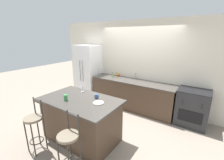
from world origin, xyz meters
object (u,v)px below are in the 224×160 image
at_px(refrigerator, 88,72).
at_px(dinner_plate, 98,103).
at_px(wine_glass, 82,86).
at_px(coffee_mug, 96,96).
at_px(bar_stool_far, 69,143).
at_px(soap_bottle, 113,75).
at_px(tumbler_cup, 66,98).
at_px(pumpkin_decoration, 118,75).
at_px(oven_range, 192,107).
at_px(bar_stool_near, 35,124).

relative_size(refrigerator, dinner_plate, 8.75).
relative_size(wine_glass, coffee_mug, 1.74).
height_order(bar_stool_far, soap_bottle, same).
xyz_separation_m(wine_glass, soap_bottle, (-0.21, 1.62, -0.10)).
bearing_deg(tumbler_cup, pumpkin_decoration, 95.22).
height_order(refrigerator, coffee_mug, refrigerator).
height_order(wine_glass, soap_bottle, wine_glass).
xyz_separation_m(wine_glass, pumpkin_decoration, (-0.15, 1.84, -0.13)).
height_order(pumpkin_decoration, soap_bottle, soap_bottle).
height_order(wine_glass, pumpkin_decoration, wine_glass).
bearing_deg(soap_bottle, bar_stool_far, -70.61).
xyz_separation_m(refrigerator, dinner_plate, (1.97, -1.88, 0.00)).
bearing_deg(wine_glass, refrigerator, 128.38).
bearing_deg(dinner_plate, coffee_mug, 139.03).
height_order(dinner_plate, pumpkin_decoration, pumpkin_decoration).
bearing_deg(oven_range, wine_glass, -143.45).
height_order(bar_stool_near, bar_stool_far, same).
height_order(tumbler_cup, soap_bottle, soap_bottle).
bearing_deg(refrigerator, bar_stool_far, -53.21).
height_order(bar_stool_near, pumpkin_decoration, bar_stool_near).
relative_size(coffee_mug, pumpkin_decoration, 0.93).
xyz_separation_m(oven_range, tumbler_cup, (-2.14, -2.19, 0.55)).
bearing_deg(soap_bottle, coffee_mug, -67.32).
relative_size(refrigerator, oven_range, 2.04).
relative_size(refrigerator, bar_stool_near, 1.77).
bearing_deg(bar_stool_far, refrigerator, 126.79).
bearing_deg(bar_stool_far, oven_range, 61.91).
xyz_separation_m(refrigerator, coffee_mug, (1.79, -1.72, 0.04)).
relative_size(oven_range, bar_stool_near, 0.87).
distance_m(bar_stool_near, wine_glass, 1.23).
height_order(wine_glass, tumbler_cup, wine_glass).
relative_size(dinner_plate, pumpkin_decoration, 1.87).
distance_m(oven_range, pumpkin_decoration, 2.42).
bearing_deg(bar_stool_far, wine_glass, 124.36).
bearing_deg(refrigerator, wine_glass, -51.62).
distance_m(dinner_plate, pumpkin_decoration, 2.29).
distance_m(refrigerator, oven_range, 3.52).
xyz_separation_m(refrigerator, bar_stool_near, (1.05, -2.71, -0.36)).
xyz_separation_m(bar_stool_near, pumpkin_decoration, (0.07, 2.95, 0.36)).
distance_m(oven_range, tumbler_cup, 3.12).
bearing_deg(refrigerator, tumbler_cup, -58.17).
bearing_deg(dinner_plate, soap_bottle, 115.67).
relative_size(oven_range, pumpkin_decoration, 8.05).
xyz_separation_m(oven_range, pumpkin_decoration, (-2.36, 0.20, 0.49)).
relative_size(oven_range, tumbler_cup, 7.62).
relative_size(refrigerator, soap_bottle, 10.94).
bearing_deg(coffee_mug, soap_bottle, 112.68).
distance_m(wine_glass, soap_bottle, 1.64).
height_order(oven_range, coffee_mug, coffee_mug).
xyz_separation_m(refrigerator, soap_bottle, (1.06, 0.02, 0.02)).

